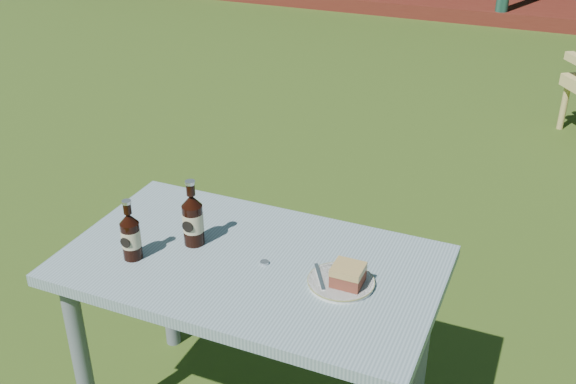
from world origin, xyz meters
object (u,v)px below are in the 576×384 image
at_px(cola_bottle_far, 131,235).
at_px(cafe_table, 252,286).
at_px(cake_slice, 348,275).
at_px(plate, 341,282).
at_px(cola_bottle_near, 193,219).

bearing_deg(cola_bottle_far, cafe_table, 20.95).
bearing_deg(cola_bottle_far, cake_slice, 9.87).
relative_size(cake_slice, cola_bottle_far, 0.44).
xyz_separation_m(plate, cake_slice, (0.02, -0.01, 0.04)).
bearing_deg(plate, cola_bottle_far, -169.24).
distance_m(plate, cola_bottle_far, 0.68).
height_order(plate, cola_bottle_far, cola_bottle_far).
relative_size(cafe_table, cola_bottle_far, 5.78).
height_order(plate, cake_slice, cake_slice).
bearing_deg(cola_bottle_near, cola_bottle_far, -131.87).
distance_m(cafe_table, cola_bottle_near, 0.29).
xyz_separation_m(cake_slice, cola_bottle_near, (-0.55, 0.03, 0.05)).
bearing_deg(cafe_table, cola_bottle_far, -159.05).
height_order(cake_slice, cola_bottle_near, cola_bottle_near).
relative_size(cafe_table, plate, 5.88).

